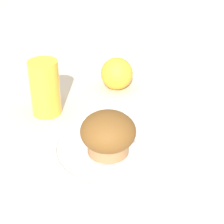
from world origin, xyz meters
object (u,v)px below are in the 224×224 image
Objects in this scene: juice_glass at (45,88)px; muffin at (108,134)px; orange_fruit at (117,74)px; butter_knife at (114,131)px.

muffin is at bearing -78.97° from juice_glass.
muffin is 0.28m from orange_fruit.
juice_glass reaches higher than muffin.
butter_knife is 2.16× the size of orange_fruit.
juice_glass is (-0.08, 0.15, 0.04)m from butter_knife.
butter_knife is (0.04, 0.05, -0.03)m from muffin.
juice_glass is (-0.18, -0.03, 0.02)m from orange_fruit.
muffin is 0.07m from butter_knife.
orange_fruit is (0.14, 0.24, -0.02)m from muffin.
orange_fruit is at bearing 59.21° from muffin.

